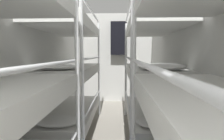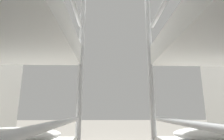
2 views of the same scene
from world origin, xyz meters
name	(u,v)px [view 1 (image 1 of 2)]	position (x,y,z in m)	size (l,w,h in m)	color
wall_left	(22,63)	(-1.10, 2.75, 1.24)	(0.06, 5.62, 2.49)	silver
wall_right	(196,64)	(1.10, 2.75, 1.24)	(0.06, 5.62, 2.49)	silver
wall_back	(114,58)	(0.00, 5.53, 1.24)	(2.27, 0.06, 2.49)	silver
bunk_stack_left_far	(69,71)	(-0.68, 3.40, 1.09)	(0.80, 1.81, 2.05)	silver
bunk_stack_right_far	(152,71)	(0.68, 3.40, 1.09)	(0.80, 1.81, 2.05)	silver
hanging_coat	(119,38)	(0.14, 5.38, 1.79)	(0.44, 0.12, 0.90)	black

